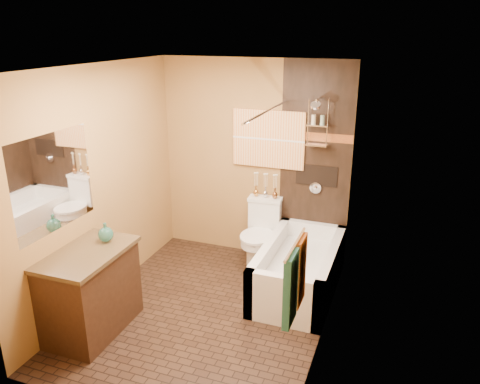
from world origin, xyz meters
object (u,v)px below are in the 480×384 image
at_px(vanity, 91,291).
at_px(sunset_painting, 268,139).
at_px(toilet, 260,233).
at_px(bathtub, 299,273).

bearing_deg(vanity, sunset_painting, 61.83).
distance_m(toilet, vanity, 2.17).
bearing_deg(toilet, bathtub, -41.83).
xyz_separation_m(sunset_painting, toilet, (-0.00, -0.27, -1.13)).
height_order(toilet, vanity, vanity).
height_order(sunset_painting, toilet, sunset_painting).
bearing_deg(vanity, bathtub, 38.74).
distance_m(sunset_painting, bathtub, 1.63).
bearing_deg(toilet, vanity, -125.94).
bearing_deg(sunset_painting, bathtub, -50.07).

